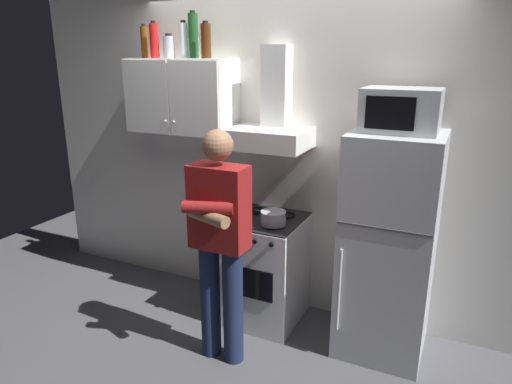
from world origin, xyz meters
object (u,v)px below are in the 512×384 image
(upper_cabinet, at_px, (181,97))
(bottle_vodka_clear, at_px, (184,40))
(range_hood, at_px, (271,121))
(bottle_beer_brown, at_px, (145,42))
(bottle_canister_steel, at_px, (169,47))
(stove_oven, at_px, (264,268))
(person_standing, at_px, (220,240))
(bottle_rum_dark, at_px, (206,41))
(microwave, at_px, (401,110))
(bottle_soda_red, at_px, (154,40))
(bottle_wine_green, at_px, (193,36))
(cooking_pot, at_px, (273,218))
(refrigerator, at_px, (388,247))

(upper_cabinet, bearing_deg, bottle_vodka_clear, 50.78)
(range_hood, height_order, bottle_beer_brown, bottle_beer_brown)
(bottle_canister_steel, bearing_deg, stove_oven, -8.37)
(person_standing, relative_size, bottle_rum_dark, 6.05)
(upper_cabinet, distance_m, microwave, 1.75)
(bottle_soda_red, height_order, bottle_canister_steel, bottle_soda_red)
(stove_oven, xyz_separation_m, bottle_rum_dark, (-0.53, 0.09, 1.75))
(person_standing, bearing_deg, stove_oven, 85.28)
(upper_cabinet, bearing_deg, bottle_rum_dark, -7.19)
(bottle_vodka_clear, bearing_deg, bottle_wine_green, 2.05)
(upper_cabinet, bearing_deg, range_hood, 0.09)
(bottle_canister_steel, bearing_deg, bottle_vodka_clear, 11.25)
(bottle_canister_steel, height_order, bottle_rum_dark, bottle_rum_dark)
(cooking_pot, distance_m, bottle_vodka_clear, 1.58)
(bottle_beer_brown, relative_size, bottle_soda_red, 0.94)
(refrigerator, bearing_deg, cooking_pot, -171.68)
(upper_cabinet, xyz_separation_m, bottle_vodka_clear, (0.03, 0.03, 0.44))
(stove_oven, bearing_deg, bottle_vodka_clear, 168.50)
(range_hood, relative_size, bottle_soda_red, 2.64)
(bottle_wine_green, bearing_deg, range_hood, -2.85)
(upper_cabinet, relative_size, bottle_soda_red, 3.16)
(upper_cabinet, height_order, bottle_vodka_clear, bottle_vodka_clear)
(refrigerator, distance_m, person_standing, 1.17)
(bottle_soda_red, xyz_separation_m, bottle_canister_steel, (0.11, 0.04, -0.05))
(bottle_rum_dark, bearing_deg, bottle_wine_green, 155.88)
(person_standing, bearing_deg, upper_cabinet, 135.74)
(bottle_beer_brown, height_order, bottle_soda_red, bottle_soda_red)
(bottle_rum_dark, distance_m, bottle_vodka_clear, 0.25)
(cooking_pot, relative_size, bottle_vodka_clear, 1.01)
(microwave, height_order, bottle_canister_steel, bottle_canister_steel)
(range_hood, xyz_separation_m, microwave, (0.95, -0.11, 0.14))
(microwave, distance_m, bottle_soda_red, 2.01)
(microwave, height_order, bottle_rum_dark, bottle_rum_dark)
(range_hood, relative_size, cooking_pot, 2.61)
(refrigerator, bearing_deg, bottle_canister_steel, 175.93)
(range_hood, xyz_separation_m, cooking_pot, (0.13, -0.25, -0.67))
(person_standing, relative_size, bottle_wine_green, 4.64)
(refrigerator, xyz_separation_m, bottle_rum_dark, (-1.48, 0.09, 1.38))
(microwave, distance_m, bottle_vodka_clear, 1.79)
(microwave, xyz_separation_m, bottle_canister_steel, (-1.85, 0.11, 0.40))
(stove_oven, bearing_deg, bottle_beer_brown, 172.88)
(range_hood, bearing_deg, bottle_wine_green, 177.15)
(cooking_pot, height_order, bottle_wine_green, bottle_wine_green)
(bottle_beer_brown, bearing_deg, bottle_soda_red, -20.28)
(person_standing, relative_size, bottle_vodka_clear, 5.75)
(microwave, height_order, bottle_vodka_clear, bottle_vodka_clear)
(upper_cabinet, relative_size, bottle_rum_dark, 3.32)
(bottle_soda_red, relative_size, bottle_wine_green, 0.80)
(bottle_soda_red, relative_size, bottle_canister_steel, 1.51)
(upper_cabinet, height_order, person_standing, upper_cabinet)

